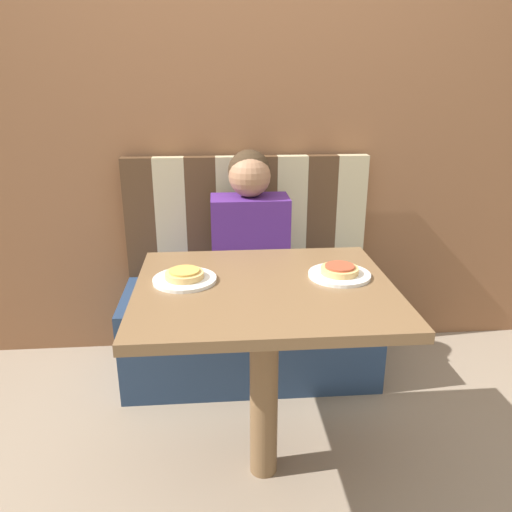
# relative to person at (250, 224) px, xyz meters

# --- Properties ---
(ground_plane) EXTENTS (12.00, 12.00, 0.00)m
(ground_plane) POSITION_rel_person_xyz_m (0.00, -0.69, -0.76)
(ground_plane) COLOR gray
(wall_back) EXTENTS (7.00, 0.05, 2.60)m
(wall_back) POSITION_rel_person_xyz_m (0.00, 0.31, 0.54)
(wall_back) COLOR brown
(wall_back) RESTS_ON ground_plane
(booth_seat) EXTENTS (1.19, 0.52, 0.44)m
(booth_seat) POSITION_rel_person_xyz_m (0.00, -0.00, -0.54)
(booth_seat) COLOR navy
(booth_seat) RESTS_ON ground_plane
(booth_backrest) EXTENTS (1.19, 0.06, 0.59)m
(booth_backrest) POSITION_rel_person_xyz_m (0.00, 0.23, -0.03)
(booth_backrest) COLOR #4C331E
(booth_backrest) RESTS_ON booth_seat
(dining_table) EXTENTS (0.84, 0.71, 0.75)m
(dining_table) POSITION_rel_person_xyz_m (0.00, -0.69, -0.12)
(dining_table) COLOR brown
(dining_table) RESTS_ON ground_plane
(person) EXTENTS (0.35, 0.22, 0.65)m
(person) POSITION_rel_person_xyz_m (0.00, 0.00, 0.00)
(person) COLOR #4C237A
(person) RESTS_ON booth_seat
(plate_left) EXTENTS (0.21, 0.21, 0.01)m
(plate_left) POSITION_rel_person_xyz_m (-0.26, -0.64, -0.01)
(plate_left) COLOR white
(plate_left) RESTS_ON dining_table
(plate_right) EXTENTS (0.21, 0.21, 0.01)m
(plate_right) POSITION_rel_person_xyz_m (0.26, -0.64, -0.01)
(plate_right) COLOR white
(plate_right) RESTS_ON dining_table
(pizza_left) EXTENTS (0.13, 0.13, 0.03)m
(pizza_left) POSITION_rel_person_xyz_m (-0.26, -0.64, 0.01)
(pizza_left) COLOR tan
(pizza_left) RESTS_ON plate_left
(pizza_right) EXTENTS (0.13, 0.13, 0.03)m
(pizza_right) POSITION_rel_person_xyz_m (0.26, -0.64, 0.01)
(pizza_right) COLOR tan
(pizza_right) RESTS_ON plate_right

